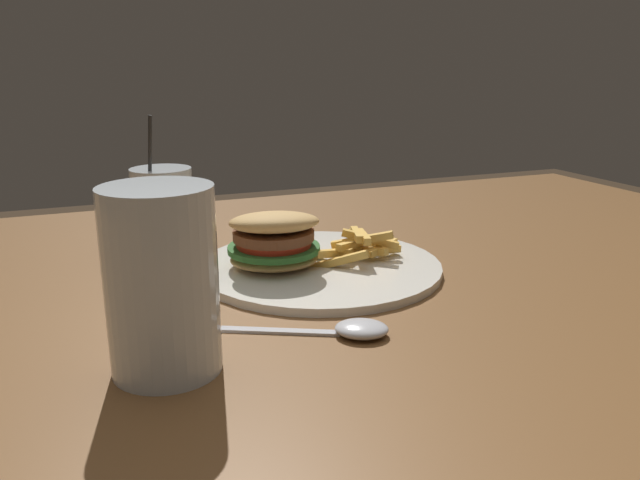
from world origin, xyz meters
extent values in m
cube|color=brown|center=(0.00, 0.00, 0.71)|extent=(1.59, 1.04, 0.03)
cylinder|color=brown|center=(-0.72, -0.45, 0.35)|extent=(0.07, 0.07, 0.70)
cylinder|color=silver|center=(-0.02, -0.07, 0.74)|extent=(0.30, 0.30, 0.01)
ellipsoid|color=tan|center=(0.03, -0.08, 0.75)|extent=(0.12, 0.11, 0.02)
cylinder|color=#2D6628|center=(0.03, -0.08, 0.76)|extent=(0.14, 0.14, 0.01)
cylinder|color=red|center=(0.03, -0.08, 0.77)|extent=(0.11, 0.11, 0.01)
cylinder|color=brown|center=(0.03, -0.08, 0.78)|extent=(0.12, 0.12, 0.01)
ellipsoid|color=tan|center=(0.04, -0.06, 0.80)|extent=(0.13, 0.11, 0.04)
cube|color=gold|center=(-0.08, -0.07, 0.77)|extent=(0.03, 0.07, 0.01)
cube|color=gold|center=(-0.10, -0.06, 0.75)|extent=(0.06, 0.01, 0.01)
cube|color=gold|center=(-0.08, -0.07, 0.77)|extent=(0.03, 0.08, 0.02)
cube|color=gold|center=(-0.11, -0.06, 0.75)|extent=(0.06, 0.04, 0.01)
cube|color=gold|center=(-0.09, -0.07, 0.75)|extent=(0.04, 0.06, 0.02)
cube|color=gold|center=(-0.03, -0.08, 0.75)|extent=(0.06, 0.07, 0.02)
cube|color=gold|center=(-0.03, -0.05, 0.75)|extent=(0.08, 0.06, 0.04)
cube|color=gold|center=(-0.04, -0.06, 0.75)|extent=(0.07, 0.04, 0.02)
cube|color=gold|center=(-0.08, -0.10, 0.76)|extent=(0.04, 0.06, 0.02)
cube|color=gold|center=(-0.09, -0.06, 0.77)|extent=(0.07, 0.04, 0.03)
cube|color=gold|center=(-0.08, -0.06, 0.77)|extent=(0.07, 0.05, 0.03)
cube|color=gold|center=(-0.08, -0.07, 0.76)|extent=(0.07, 0.04, 0.01)
cube|color=gold|center=(-0.10, -0.09, 0.75)|extent=(0.03, 0.05, 0.03)
cylinder|color=silver|center=(0.19, 0.12, 0.81)|extent=(0.09, 0.09, 0.16)
cylinder|color=gold|center=(0.19, 0.12, 0.80)|extent=(0.08, 0.08, 0.13)
cylinder|color=silver|center=(0.14, -0.24, 0.79)|extent=(0.08, 0.08, 0.11)
cylinder|color=yellow|center=(0.14, -0.24, 0.77)|extent=(0.07, 0.07, 0.09)
cylinder|color=black|center=(0.16, -0.22, 0.82)|extent=(0.02, 0.02, 0.19)
ellipsoid|color=silver|center=(0.01, 0.13, 0.74)|extent=(0.06, 0.06, 0.01)
cube|color=silver|center=(0.08, 0.09, 0.73)|extent=(0.11, 0.06, 0.00)
camera|label=1|loc=(0.25, 0.62, 0.98)|focal=35.00mm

